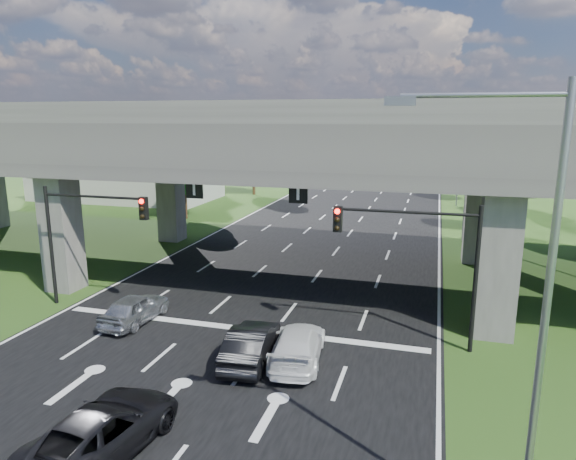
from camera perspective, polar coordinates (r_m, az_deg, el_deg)
The scene contains 19 objects.
ground at distance 20.68m, azimuth -9.61°, elevation -14.43°, with size 160.00×160.00×0.00m, color #244315.
road at distance 29.29m, azimuth -1.11°, elevation -6.00°, with size 18.00×120.00×0.03m, color black.
overpass at distance 29.73m, azimuth -0.02°, elevation 9.82°, with size 80.00×15.00×10.00m.
warehouse at distance 62.31m, azimuth -17.43°, elevation 5.19°, with size 20.00×10.00×4.00m, color #9E9E99.
signal_right at distance 21.10m, azimuth 14.47°, elevation -1.95°, with size 5.76×0.54×6.00m.
signal_left at distance 26.53m, azimuth -21.59°, elevation 0.48°, with size 5.76×0.54×6.00m.
streetlight_near at distance 11.23m, azimuth 24.86°, elevation -6.64°, with size 3.38×0.25×10.00m.
streetlight_far at distance 40.71m, azimuth 18.81°, elevation 6.96°, with size 3.38×0.25×10.00m.
streetlight_beyond at distance 56.66m, azimuth 18.16°, elevation 8.38°, with size 3.38×0.25×10.00m.
tree_left_near at distance 48.19m, azimuth -11.48°, elevation 6.90°, with size 4.50×4.50×7.80m.
tree_left_mid at distance 56.70m, azimuth -10.42°, elevation 7.09°, with size 3.91×3.90×6.76m.
tree_left_far at distance 62.39m, azimuth -3.82°, elevation 8.64°, with size 4.80×4.80×8.32m.
tree_right_near at distance 45.04m, azimuth 22.24°, elevation 5.44°, with size 4.20×4.20×7.28m.
tree_right_mid at distance 53.35m, azimuth 24.58°, elevation 5.85°, with size 3.91×3.90×6.76m.
tree_right_far at distance 60.81m, azimuth 19.84°, elevation 7.53°, with size 4.50×4.50×7.80m.
car_silver at distance 24.80m, azimuth -16.65°, elevation -8.35°, with size 1.59×3.95×1.35m, color #B5B8BD.
car_dark at distance 20.28m, azimuth -4.12°, elevation -12.51°, with size 1.51×4.33×1.43m, color black.
car_white at distance 20.27m, azimuth 1.07°, elevation -12.66°, with size 1.85×4.55×1.32m, color silver.
car_trailing at distance 16.22m, azimuth -19.94°, elevation -20.22°, with size 2.35×5.09×1.42m, color black.
Camera 1 is at (8.26, -16.52, 9.30)m, focal length 32.00 mm.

